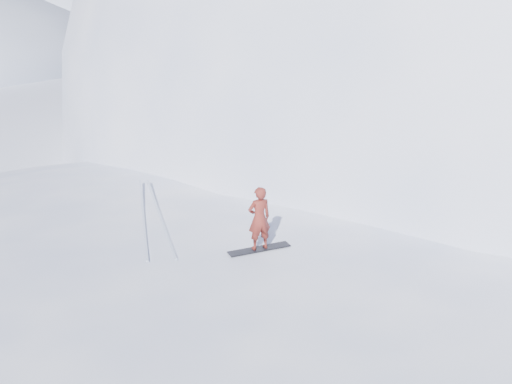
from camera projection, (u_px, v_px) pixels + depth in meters
near_ridge at (224, 319)px, 15.14m from camera, size 36.00×28.00×4.80m
peak_shoulder at (378, 147)px, 31.76m from camera, size 28.00×24.00×18.00m
far_ridge_c at (4, 34)px, 112.75m from camera, size 140.00×90.00×36.00m
wind_bumps at (163, 340)px, 14.20m from camera, size 16.00×14.40×1.00m
snowboard at (259, 249)px, 13.59m from camera, size 1.55×0.78×0.03m
snowboarder at (259, 218)px, 13.33m from camera, size 0.65×0.54×1.55m
board_tracks at (151, 213)px, 15.75m from camera, size 1.55×5.95×0.04m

